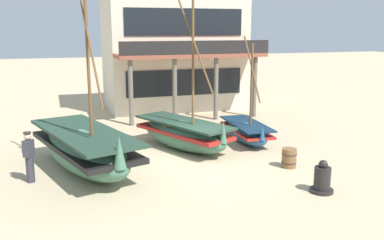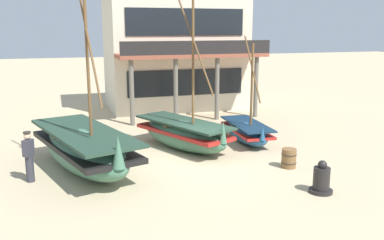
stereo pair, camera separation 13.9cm
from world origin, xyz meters
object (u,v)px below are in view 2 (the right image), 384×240
(fisherman_by_hull, at_px, (29,157))
(wooden_barrel, at_px, (289,158))
(fishing_boat_near_left, at_px, (247,131))
(capstan_winch, at_px, (321,180))
(fishing_boat_far_right, at_px, (184,133))
(harbor_building_main, at_px, (175,51))
(fishing_boat_centre_large, at_px, (85,149))

(fisherman_by_hull, distance_m, wooden_barrel, 8.91)
(fishing_boat_near_left, height_order, capstan_winch, fishing_boat_near_left)
(fishing_boat_far_right, bearing_deg, fisherman_by_hull, -160.33)
(fishing_boat_far_right, relative_size, harbor_building_main, 0.77)
(fishing_boat_far_right, relative_size, fisherman_by_hull, 3.88)
(fishing_boat_far_right, bearing_deg, fishing_boat_centre_large, -159.55)
(fishing_boat_far_right, height_order, capstan_winch, fishing_boat_far_right)
(fishing_boat_far_right, xyz_separation_m, fisherman_by_hull, (-5.88, -2.10, 0.16))
(capstan_winch, bearing_deg, fishing_boat_near_left, 86.84)
(fishing_boat_near_left, relative_size, fishing_boat_centre_large, 0.62)
(fisherman_by_hull, bearing_deg, harbor_building_main, 54.82)
(fishing_boat_centre_large, bearing_deg, fishing_boat_near_left, 14.06)
(fisherman_by_hull, bearing_deg, fishing_boat_centre_large, 17.88)
(fisherman_by_hull, bearing_deg, capstan_winch, -23.65)
(harbor_building_main, bearing_deg, fishing_boat_near_left, -85.51)
(fishing_boat_near_left, distance_m, fisherman_by_hull, 9.16)
(fishing_boat_far_right, xyz_separation_m, harbor_building_main, (2.24, 9.42, 2.87))
(fishing_boat_centre_large, height_order, fisherman_by_hull, fishing_boat_centre_large)
(fishing_boat_centre_large, xyz_separation_m, fisherman_by_hull, (-1.80, -0.58, 0.03))
(fisherman_by_hull, relative_size, wooden_barrel, 2.41)
(fishing_boat_near_left, bearing_deg, capstan_winch, -93.16)
(fishing_boat_centre_large, distance_m, fishing_boat_far_right, 4.36)
(capstan_winch, bearing_deg, harbor_building_main, 91.45)
(fishing_boat_near_left, relative_size, wooden_barrel, 6.58)
(harbor_building_main, bearing_deg, fishing_boat_far_right, -103.39)
(capstan_winch, xyz_separation_m, harbor_building_main, (-0.39, 15.25, 3.14))
(wooden_barrel, bearing_deg, fishing_boat_near_left, 89.28)
(capstan_winch, distance_m, harbor_building_main, 15.57)
(fishing_boat_centre_large, xyz_separation_m, capstan_winch, (6.71, -4.31, -0.40))
(fishing_boat_near_left, bearing_deg, harbor_building_main, 94.49)
(fisherman_by_hull, height_order, wooden_barrel, fisherman_by_hull)
(fishing_boat_centre_large, relative_size, fisherman_by_hull, 4.41)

